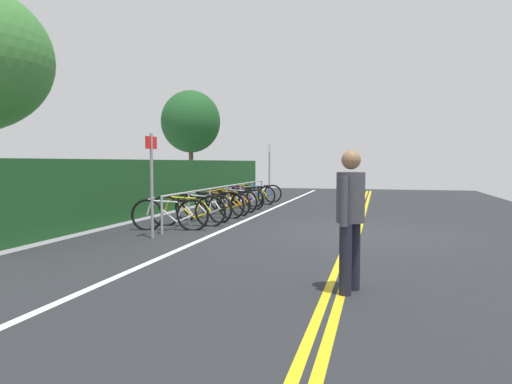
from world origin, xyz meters
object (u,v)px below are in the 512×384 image
(bicycle_0, at_px, (170,214))
(sign_post_far, at_px, (269,167))
(bicycle_5, at_px, (233,201))
(bicycle_3, at_px, (213,204))
(bicycle_7, at_px, (242,196))
(bicycle_2, at_px, (203,208))
(bicycle_4, at_px, (224,203))
(sign_post_near, at_px, (152,175))
(bicycle_9, at_px, (259,193))
(bicycle_1, at_px, (188,211))
(bicycle_8, at_px, (253,195))
(bicycle_6, at_px, (240,199))
(pedestrian, at_px, (350,212))
(tree_mid, at_px, (191,122))
(bike_rack, at_px, (227,192))

(bicycle_0, height_order, sign_post_far, sign_post_far)
(bicycle_5, bearing_deg, bicycle_3, 178.97)
(bicycle_7, bearing_deg, bicycle_2, -177.27)
(bicycle_0, distance_m, bicycle_4, 3.26)
(bicycle_5, relative_size, sign_post_near, 0.82)
(bicycle_9, bearing_deg, bicycle_7, 175.47)
(sign_post_near, bearing_deg, bicycle_3, -0.08)
(bicycle_2, height_order, bicycle_5, bicycle_2)
(sign_post_near, bearing_deg, bicycle_1, 0.59)
(bicycle_4, bearing_deg, bicycle_1, 178.56)
(bicycle_5, bearing_deg, bicycle_0, 177.66)
(bicycle_8, relative_size, bicycle_9, 1.02)
(bicycle_6, bearing_deg, bicycle_2, -179.72)
(bicycle_5, bearing_deg, bicycle_4, -179.38)
(bicycle_6, height_order, sign_post_near, sign_post_near)
(bicycle_1, xyz_separation_m, pedestrian, (-4.81, -3.98, 0.57))
(bicycle_0, height_order, bicycle_2, bicycle_2)
(bicycle_3, distance_m, bicycle_9, 5.25)
(bicycle_2, xyz_separation_m, tree_mid, (9.79, 4.30, 3.02))
(tree_mid, bearing_deg, sign_post_near, -161.09)
(bicycle_1, bearing_deg, sign_post_far, -1.35)
(bicycle_9, relative_size, sign_post_near, 0.83)
(bicycle_2, distance_m, bicycle_6, 3.34)
(bicycle_5, xyz_separation_m, tree_mid, (7.32, 4.33, 3.04))
(bicycle_2, height_order, bicycle_3, bicycle_3)
(sign_post_near, bearing_deg, bicycle_7, 1.60)
(bike_rack, relative_size, sign_post_far, 4.01)
(bicycle_3, bearing_deg, bike_rack, 2.60)
(bicycle_1, relative_size, bicycle_4, 1.07)
(bicycle_4, bearing_deg, bicycle_8, 1.35)
(bicycle_2, height_order, tree_mid, tree_mid)
(bicycle_6, height_order, bicycle_9, bicycle_9)
(bike_rack, distance_m, bicycle_9, 3.90)
(bicycle_2, bearing_deg, sign_post_far, -1.31)
(tree_mid, bearing_deg, sign_post_far, -123.69)
(bicycle_1, distance_m, bicycle_9, 6.92)
(bicycle_2, relative_size, bicycle_7, 1.06)
(bicycle_3, xyz_separation_m, pedestrian, (-6.48, -3.95, 0.57))
(bicycle_5, relative_size, bicycle_6, 0.98)
(bicycle_2, bearing_deg, bicycle_1, 178.36)
(bike_rack, bearing_deg, bicycle_5, -14.80)
(bicycle_2, distance_m, bicycle_4, 1.62)
(pedestrian, bearing_deg, bicycle_8, 20.33)
(sign_post_near, relative_size, sign_post_far, 0.94)
(sign_post_near, distance_m, sign_post_far, 9.56)
(bicycle_5, height_order, tree_mid, tree_mid)
(bike_rack, relative_size, bicycle_1, 4.80)
(sign_post_far, bearing_deg, tree_mid, 56.31)
(bicycle_8, bearing_deg, bicycle_3, -179.44)
(pedestrian, height_order, tree_mid, tree_mid)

